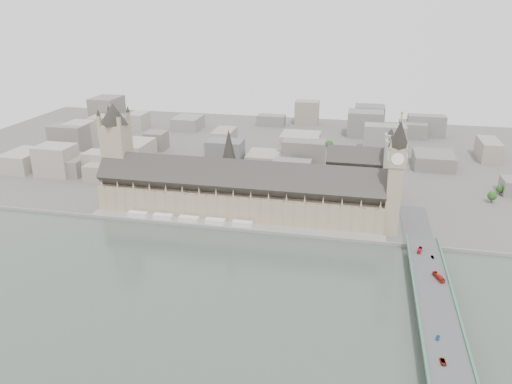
% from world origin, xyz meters
% --- Properties ---
extents(ground, '(900.00, 900.00, 0.00)m').
position_xyz_m(ground, '(0.00, 0.00, 0.00)').
color(ground, '#595651').
rests_on(ground, ground).
extents(river_thames, '(600.00, 600.00, 0.00)m').
position_xyz_m(river_thames, '(0.00, -165.00, 0.00)').
color(river_thames, '#424E44').
rests_on(river_thames, ground).
extents(embankment_wall, '(600.00, 1.50, 3.00)m').
position_xyz_m(embankment_wall, '(0.00, -15.00, 1.50)').
color(embankment_wall, gray).
rests_on(embankment_wall, ground).
extents(river_terrace, '(270.00, 15.00, 2.00)m').
position_xyz_m(river_terrace, '(0.00, -7.50, 1.00)').
color(river_terrace, gray).
rests_on(river_terrace, ground).
extents(terrace_tents, '(118.00, 7.00, 4.00)m').
position_xyz_m(terrace_tents, '(-40.00, -7.00, 4.00)').
color(terrace_tents, white).
rests_on(terrace_tents, river_terrace).
extents(palace_of_westminster, '(265.00, 40.73, 55.44)m').
position_xyz_m(palace_of_westminster, '(0.00, 19.70, 22.71)').
color(palace_of_westminster, tan).
rests_on(palace_of_westminster, ground).
extents(elizabeth_tower, '(17.00, 17.00, 107.50)m').
position_xyz_m(elizabeth_tower, '(138.00, 8.00, 58.09)').
color(elizabeth_tower, tan).
rests_on(elizabeth_tower, ground).
extents(victoria_tower, '(30.00, 30.00, 100.00)m').
position_xyz_m(victoria_tower, '(-122.00, 26.00, 55.20)').
color(victoria_tower, tan).
rests_on(victoria_tower, ground).
extents(central_tower, '(13.00, 13.00, 48.00)m').
position_xyz_m(central_tower, '(-10.00, 26.00, 57.92)').
color(central_tower, gray).
rests_on(central_tower, ground).
extents(westminster_bridge, '(25.00, 325.00, 10.25)m').
position_xyz_m(westminster_bridge, '(162.00, -87.50, 5.12)').
color(westminster_bridge, '#474749').
rests_on(westminster_bridge, ground).
extents(bridge_parapets, '(25.00, 235.00, 1.15)m').
position_xyz_m(bridge_parapets, '(162.00, -132.00, 10.82)').
color(bridge_parapets, '#3F7359').
rests_on(bridge_parapets, westminster_bridge).
extents(westminster_abbey, '(68.00, 36.00, 64.00)m').
position_xyz_m(westminster_abbey, '(110.92, 95.00, 25.08)').
color(westminster_abbey, gray).
rests_on(westminster_abbey, ground).
extents(city_skyline_inland, '(720.00, 360.00, 38.00)m').
position_xyz_m(city_skyline_inland, '(0.00, 245.00, 19.00)').
color(city_skyline_inland, gray).
rests_on(city_skyline_inland, ground).
extents(park_trees, '(110.00, 30.00, 15.00)m').
position_xyz_m(park_trees, '(-10.00, 60.00, 7.50)').
color(park_trees, '#1A4017').
rests_on(park_trees, ground).
extents(red_bus_north, '(4.63, 9.92, 2.69)m').
position_xyz_m(red_bus_north, '(157.94, -41.72, 11.60)').
color(red_bus_north, red).
rests_on(red_bus_north, westminster_bridge).
extents(red_bus_south, '(7.24, 12.53, 3.44)m').
position_xyz_m(red_bus_south, '(166.90, -80.98, 11.97)').
color(red_bus_south, '#A92315').
rests_on(red_bus_south, westminster_bridge).
extents(car_blue, '(3.15, 4.74, 1.50)m').
position_xyz_m(car_blue, '(158.54, -149.06, 11.00)').
color(car_blue, '#164D95').
rests_on(car_blue, westminster_bridge).
extents(car_silver, '(2.03, 4.21, 1.33)m').
position_xyz_m(car_silver, '(166.44, -49.56, 10.92)').
color(car_silver, gray).
rests_on(car_silver, westminster_bridge).
extents(car_grey, '(3.20, 6.06, 1.63)m').
position_xyz_m(car_grey, '(158.84, -169.70, 11.06)').
color(car_grey, gray).
rests_on(car_grey, westminster_bridge).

